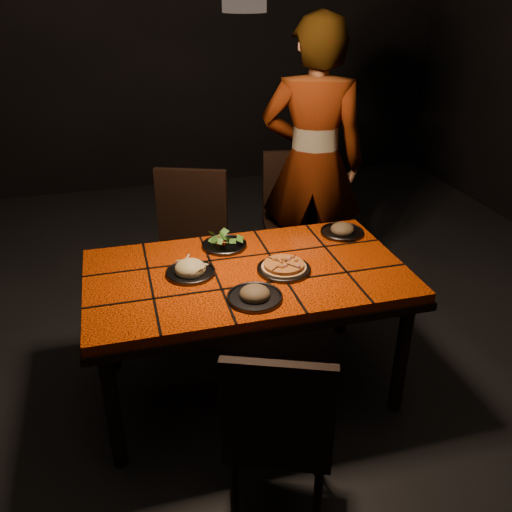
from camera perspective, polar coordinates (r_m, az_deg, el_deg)
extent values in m
cube|color=black|center=(3.18, -0.87, -13.79)|extent=(6.00, 7.00, 0.04)
cube|color=black|center=(5.88, -10.13, 21.42)|extent=(6.00, 0.04, 3.00)
cube|color=#E14007|center=(2.74, -0.98, -1.99)|extent=(1.60, 0.90, 0.05)
cube|color=black|center=(2.77, -0.97, -2.80)|extent=(1.62, 0.92, 0.04)
cylinder|color=black|center=(2.62, -14.82, -15.44)|extent=(0.07, 0.07, 0.66)
cylinder|color=black|center=(2.92, 15.04, -10.34)|extent=(0.07, 0.07, 0.66)
cylinder|color=black|center=(3.21, -15.26, -6.60)|extent=(0.07, 0.07, 0.66)
cylinder|color=black|center=(3.46, 9.19, -3.24)|extent=(0.07, 0.07, 0.66)
cube|color=black|center=(2.31, 2.54, -17.45)|extent=(0.53, 0.53, 0.04)
cube|color=black|center=(2.01, 2.26, -16.22)|extent=(0.40, 0.19, 0.45)
cylinder|color=black|center=(2.59, 6.60, -18.69)|extent=(0.04, 0.04, 0.42)
cylinder|color=black|center=(2.60, -1.11, -18.19)|extent=(0.04, 0.04, 0.42)
cylinder|color=black|center=(2.37, 6.47, -24.46)|extent=(0.04, 0.04, 0.42)
cylinder|color=black|center=(2.39, -2.28, -23.85)|extent=(0.04, 0.04, 0.42)
cube|color=black|center=(3.43, -7.22, -0.33)|extent=(0.59, 0.59, 0.04)
cube|color=black|center=(3.50, -6.77, 5.16)|extent=(0.44, 0.20, 0.50)
cylinder|color=black|center=(3.45, -10.62, -5.35)|extent=(0.04, 0.04, 0.47)
cylinder|color=black|center=(3.37, -4.55, -5.76)|extent=(0.04, 0.04, 0.47)
cylinder|color=black|center=(3.75, -9.16, -2.34)|extent=(0.04, 0.04, 0.47)
cylinder|color=black|center=(3.68, -3.59, -2.64)|extent=(0.04, 0.04, 0.47)
cube|color=black|center=(3.81, 4.47, 2.66)|extent=(0.51, 0.51, 0.04)
cube|color=black|center=(3.89, 4.06, 7.50)|extent=(0.45, 0.11, 0.49)
cylinder|color=black|center=(3.74, 2.09, -2.15)|extent=(0.04, 0.04, 0.46)
cylinder|color=black|center=(3.80, 7.54, -1.82)|extent=(0.04, 0.04, 0.46)
cylinder|color=black|center=(4.05, 1.34, 0.38)|extent=(0.04, 0.04, 0.46)
cylinder|color=black|center=(4.11, 6.38, 0.64)|extent=(0.04, 0.04, 0.46)
imported|color=brown|center=(3.70, 5.99, 9.64)|extent=(0.81, 0.68, 1.90)
cylinder|color=#3C3C41|center=(2.73, 2.94, -1.45)|extent=(0.27, 0.27, 0.01)
torus|color=#3C3C41|center=(2.72, 2.95, -1.30)|extent=(0.27, 0.27, 0.01)
cylinder|color=tan|center=(2.72, 2.95, -1.21)|extent=(0.32, 0.32, 0.01)
cylinder|color=gold|center=(2.72, 2.96, -0.93)|extent=(0.28, 0.28, 0.02)
cylinder|color=#3C3C41|center=(2.72, -6.91, -1.78)|extent=(0.25, 0.25, 0.01)
torus|color=#3C3C41|center=(2.71, -6.92, -1.63)|extent=(0.25, 0.25, 0.01)
ellipsoid|color=#D1BD8A|center=(2.70, -6.94, -1.29)|extent=(0.15, 0.15, 0.08)
cylinder|color=#3C3C41|center=(2.97, -3.35, 1.09)|extent=(0.25, 0.25, 0.01)
torus|color=#3C3C41|center=(2.97, -3.35, 1.23)|extent=(0.25, 0.25, 0.01)
cylinder|color=#3C3C41|center=(2.49, -0.13, -4.41)|extent=(0.26, 0.26, 0.01)
torus|color=#3C3C41|center=(2.49, -0.13, -4.25)|extent=(0.26, 0.26, 0.01)
ellipsoid|color=brown|center=(2.48, -0.13, -3.87)|extent=(0.15, 0.15, 0.08)
cylinder|color=#3C3C41|center=(3.16, 9.04, 2.46)|extent=(0.25, 0.25, 0.01)
torus|color=#3C3C41|center=(3.16, 9.05, 2.59)|extent=(0.25, 0.25, 0.01)
ellipsoid|color=brown|center=(3.15, 9.08, 2.89)|extent=(0.15, 0.15, 0.08)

